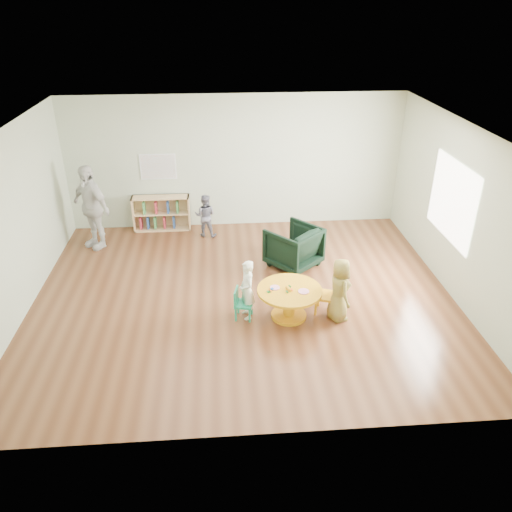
% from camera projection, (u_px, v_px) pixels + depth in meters
% --- Properties ---
extents(room, '(7.10, 7.00, 2.80)m').
position_uv_depth(room, '(243.00, 190.00, 7.56)').
color(room, '#59321C').
rests_on(room, ground).
extents(activity_table, '(1.01, 1.01, 0.55)m').
position_uv_depth(activity_table, '(289.00, 298.00, 7.75)').
color(activity_table, orange).
rests_on(activity_table, ground).
extents(kid_chair_left, '(0.33, 0.33, 0.51)m').
position_uv_depth(kid_chair_left, '(241.00, 303.00, 7.76)').
color(kid_chair_left, '#1B986B').
rests_on(kid_chair_left, ground).
extents(kid_chair_right, '(0.42, 0.42, 0.60)m').
position_uv_depth(kid_chair_right, '(329.00, 295.00, 7.87)').
color(kid_chair_right, orange).
rests_on(kid_chair_right, ground).
extents(bookshelf, '(1.20, 0.30, 0.75)m').
position_uv_depth(bookshelf, '(161.00, 213.00, 10.68)').
color(bookshelf, tan).
rests_on(bookshelf, ground).
extents(alphabet_poster, '(0.74, 0.01, 0.54)m').
position_uv_depth(alphabet_poster, '(158.00, 167.00, 10.33)').
color(alphabet_poster, white).
rests_on(alphabet_poster, ground).
extents(armchair, '(1.19, 1.19, 0.78)m').
position_uv_depth(armchair, '(294.00, 247.00, 9.21)').
color(armchair, black).
rests_on(armchair, ground).
extents(child_left, '(0.31, 0.40, 0.98)m').
position_uv_depth(child_left, '(247.00, 290.00, 7.69)').
color(child_left, white).
rests_on(child_left, ground).
extents(child_right, '(0.42, 0.56, 1.04)m').
position_uv_depth(child_right, '(339.00, 290.00, 7.63)').
color(child_right, yellow).
rests_on(child_right, ground).
extents(toddler, '(0.50, 0.43, 0.91)m').
position_uv_depth(toddler, '(205.00, 216.00, 10.32)').
color(toddler, '#161937').
rests_on(toddler, ground).
extents(adult_caretaker, '(1.03, 0.95, 1.69)m').
position_uv_depth(adult_caretaker, '(91.00, 207.00, 9.72)').
color(adult_caretaker, silver).
rests_on(adult_caretaker, ground).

